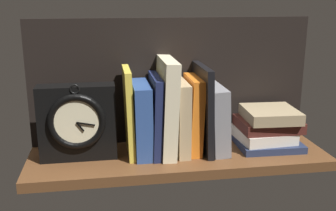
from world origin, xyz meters
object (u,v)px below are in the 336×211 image
book_orange_pandolfini (193,114)px  book_blue_modern (142,119)px  book_cream_twain (167,107)px  book_stack_side (267,128)px  book_tan_shortstories (180,116)px  framed_clock (77,122)px  book_navy_bierce (155,115)px  book_black_skeptic (203,108)px  book_gray_chess (215,118)px  book_yellow_seinlanguage (129,112)px

book_orange_pandolfini → book_blue_modern: bearing=180.0°
book_cream_twain → book_stack_side: (27.20, -0.67, -6.97)cm
book_tan_shortstories → framed_clock: 25.79cm
book_orange_pandolfini → book_stack_side: 20.89cm
book_stack_side → book_tan_shortstories: bearing=178.4°
book_orange_pandolfini → framed_clock: bearing=-177.3°
book_navy_bierce → book_black_skeptic: (12.55, 0.00, 1.12)cm
book_stack_side → book_orange_pandolfini: bearing=178.1°
book_blue_modern → framed_clock: (-15.82, -1.38, 0.38)cm
book_tan_shortstories → book_gray_chess: bearing=0.0°
book_yellow_seinlanguage → book_blue_modern: 3.73cm
book_yellow_seinlanguage → book_cream_twain: size_ratio=0.92×
framed_clock → book_blue_modern: bearing=5.0°
book_cream_twain → book_navy_bierce: bearing=180.0°
book_cream_twain → book_black_skeptic: 9.56cm
book_yellow_seinlanguage → book_navy_bierce: 6.64cm
book_orange_pandolfini → book_black_skeptic: bearing=0.0°
book_navy_bierce → book_gray_chess: bearing=0.0°
book_cream_twain → book_orange_pandolfini: bearing=0.0°
book_navy_bierce → book_gray_chess: 15.82cm
book_cream_twain → book_black_skeptic: book_cream_twain is taller
book_cream_twain → book_stack_side: 28.09cm
book_blue_modern → book_stack_side: (33.61, -0.67, -4.02)cm
book_yellow_seinlanguage → book_gray_chess: size_ratio=1.30×
book_navy_bierce → book_black_skeptic: book_black_skeptic is taller
book_gray_chess → book_stack_side: (14.49, -0.67, -3.42)cm
book_navy_bierce → book_stack_side: (30.24, -0.67, -4.92)cm
book_cream_twain → book_orange_pandolfini: book_cream_twain is taller
book_blue_modern → book_tan_shortstories: (9.93, 0.00, 0.17)cm
framed_clock → book_yellow_seinlanguage: bearing=6.2°
book_yellow_seinlanguage → book_orange_pandolfini: size_ratio=1.14×
book_navy_bierce → book_tan_shortstories: size_ratio=1.08×
book_orange_pandolfini → book_stack_side: book_orange_pandolfini is taller
book_cream_twain → book_gray_chess: (12.71, 0.00, -3.55)cm
book_yellow_seinlanguage → book_orange_pandolfini: (16.44, 0.00, -1.34)cm
book_black_skeptic → book_gray_chess: size_ratio=1.31×
book_tan_shortstories → book_stack_side: 24.06cm
book_black_skeptic → framed_clock: 31.82cm
book_yellow_seinlanguage → framed_clock: book_yellow_seinlanguage is taller
framed_clock → book_stack_side: (49.44, 0.71, -4.40)cm
framed_clock → book_tan_shortstories: bearing=3.1°
book_stack_side → book_blue_modern: bearing=178.9°
book_gray_chess → book_cream_twain: bearing=180.0°
framed_clock → book_stack_side: framed_clock is taller
book_navy_bierce → book_orange_pandolfini: 9.88cm
book_cream_twain → book_stack_side: bearing=-1.4°
book_orange_pandolfini → book_gray_chess: book_orange_pandolfini is taller
book_orange_pandolfini → book_black_skeptic: 3.03cm
book_yellow_seinlanguage → book_black_skeptic: bearing=0.0°
book_cream_twain → book_black_skeptic: size_ratio=1.08×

